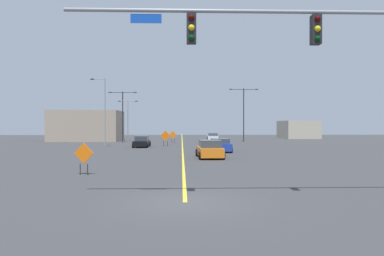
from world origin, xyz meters
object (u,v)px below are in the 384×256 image
Objects in this scene: car_orange_passing at (210,150)px; car_black_far at (142,142)px; street_lamp_far_right at (104,109)px; street_lamp_mid_left at (128,117)px; car_blue_near at (220,145)px; construction_sign_left_shoulder at (84,155)px; street_lamp_mid_right at (244,110)px; traffic_signal_assembly at (315,49)px; street_lamp_near_right at (123,112)px; car_white_distant at (213,137)px; construction_sign_left_lane at (166,136)px; construction_sign_right_lane at (173,135)px.

car_black_far is (-7.39, 14.78, -0.04)m from car_orange_passing.
street_lamp_mid_left is (0.62, 16.24, -0.58)m from street_lamp_far_right.
car_blue_near is (13.39, -25.80, -3.62)m from street_lamp_mid_left.
construction_sign_left_shoulder is 18.96m from car_blue_near.
street_lamp_mid_left is at bearing 169.04° from street_lamp_mid_right.
traffic_signal_assembly reaches higher than car_orange_passing.
street_lamp_near_right reaches higher than construction_sign_left_shoulder.
street_lamp_far_right is 2.00× the size of car_orange_passing.
car_orange_passing is 0.96× the size of car_white_distant.
construction_sign_left_lane is at bearing 105.10° from car_orange_passing.
car_orange_passing is (3.70, -24.69, -0.46)m from construction_sign_right_lane.
construction_sign_left_shoulder is (-15.82, -38.42, -4.19)m from street_lamp_mid_right.
car_orange_passing is (11.81, -32.41, -3.57)m from street_lamp_mid_left.
construction_sign_left_lane is 0.46× the size of car_orange_passing.
car_orange_passing is 6.80m from car_blue_near.
construction_sign_right_lane is at bearing 83.18° from construction_sign_left_shoulder.
street_lamp_mid_left is at bearing 106.07° from traffic_signal_assembly.
construction_sign_left_shoulder is (3.96, -36.69, -3.78)m from street_lamp_near_right.
traffic_signal_assembly is 7.66× the size of construction_sign_left_shoulder.
car_blue_near is (1.59, 6.62, -0.04)m from car_orange_passing.
street_lamp_mid_right is 2.04× the size of car_black_far.
construction_sign_left_shoulder is (3.97, -42.25, -3.17)m from street_lamp_mid_left.
construction_sign_right_lane is 24.97m from car_orange_passing.
street_lamp_mid_left is at bearing 136.37° from construction_sign_right_lane.
street_lamp_near_right reaches higher than car_white_distant.
car_white_distant is at bearing 75.76° from construction_sign_left_shoulder.
street_lamp_mid_left is 5.59m from street_lamp_near_right.
construction_sign_left_lane is 17.21m from car_orange_passing.
construction_sign_right_lane is 11.82m from car_white_distant.
street_lamp_far_right is at bearing -148.72° from street_lamp_mid_right.
car_blue_near is (-0.85, 23.63, -4.87)m from traffic_signal_assembly.
construction_sign_left_shoulder is 45.41m from car_white_distant.
car_white_distant is at bearing 6.63° from street_lamp_mid_left.
street_lamp_far_right is at bearing -135.69° from construction_sign_right_lane.
car_blue_near is at bearing -42.29° from car_black_far.
street_lamp_near_right is 1.96× the size of car_blue_near.
construction_sign_right_lane is at bearing -126.59° from car_white_distant.
construction_sign_left_lane is at bearing 121.27° from car_blue_near.
construction_sign_right_lane reaches higher than car_white_distant.
street_lamp_mid_left is 11.62m from construction_sign_right_lane.
construction_sign_left_lane reaches higher than car_black_far.
construction_sign_left_shoulder is 0.87× the size of construction_sign_left_lane.
construction_sign_right_lane is (8.10, -7.72, -3.11)m from street_lamp_mid_left.
car_black_far is at bearing -15.53° from street_lamp_far_right.
street_lamp_far_right is 24.29m from car_white_distant.
street_lamp_mid_left is 15.68m from car_white_distant.
street_lamp_mid_right is 2.00× the size of car_orange_passing.
street_lamp_mid_left is 3.48× the size of construction_sign_left_lane.
street_lamp_mid_right is at bearing 83.05° from traffic_signal_assembly.
street_lamp_mid_right is at bearing 67.61° from construction_sign_left_shoulder.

